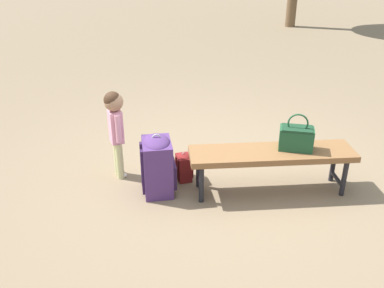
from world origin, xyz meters
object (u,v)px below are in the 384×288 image
Objects in this scene: park_bench at (272,156)px; backpack_small at (184,166)px; backpack_large at (158,163)px; child_standing at (115,121)px; handbag at (296,137)px.

park_bench is 0.92m from backpack_small.
backpack_large is (1.10, 0.14, -0.08)m from park_bench.
backpack_small is at bearing -179.11° from child_standing.
park_bench is at bearing 16.81° from handbag.
handbag is 1.80m from child_standing.
backpack_small is at bearing -2.93° from handbag.
park_bench is at bearing -172.86° from backpack_large.
handbag is 0.58× the size of backpack_large.
backpack_large is at bearing 49.65° from backpack_small.
child_standing is at bearing -4.09° from park_bench.
park_bench is at bearing 175.91° from child_standing.
backpack_large reaches higher than park_bench.
backpack_large is at bearing 152.06° from child_standing.
handbag is (-0.22, -0.07, 0.18)m from park_bench.
backpack_large is 2.01× the size of backpack_small.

